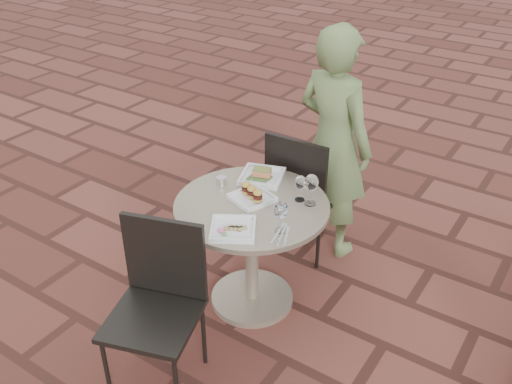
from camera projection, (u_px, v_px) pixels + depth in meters
The scene contains 13 objects.
ground at pixel (264, 292), 3.72m from camera, with size 60.00×60.00×0.00m, color brown.
cafe_table at pixel (252, 239), 3.41m from camera, with size 0.90×0.90×0.73m.
chair_far at pixel (302, 186), 3.81m from camera, with size 0.45×0.45×0.93m.
chair_near at pixel (159, 292), 2.90m from camera, with size 0.55×0.55×0.93m.
diner at pixel (333, 144), 3.77m from camera, with size 0.59×0.38×1.61m, color #596E3C.
plate_salmon at pixel (262, 176), 3.52m from camera, with size 0.32×0.32×0.07m.
plate_sliders at pixel (252, 195), 3.30m from camera, with size 0.28×0.28×0.14m.
plate_tuna at pixel (233, 229), 3.04m from camera, with size 0.33×0.33×0.03m.
wine_glass_right at pixel (281, 211), 2.98m from camera, with size 0.08×0.08×0.18m.
wine_glass_mid at pixel (300, 183), 3.26m from camera, with size 0.07×0.07×0.16m.
wine_glass_far at pixel (311, 183), 3.21m from camera, with size 0.08×0.08×0.19m.
steel_ramekin at pixel (222, 181), 3.46m from camera, with size 0.06×0.06×0.05m, color silver.
cutlery_set at pixel (282, 235), 3.01m from camera, with size 0.10×0.21×0.00m, color silver, non-canonical shape.
Camera 1 is at (1.53, -2.39, 2.49)m, focal length 40.00 mm.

